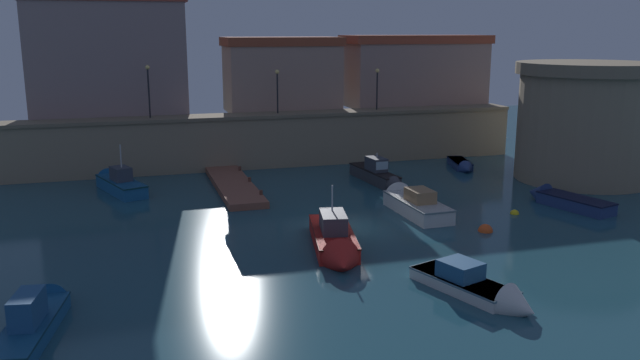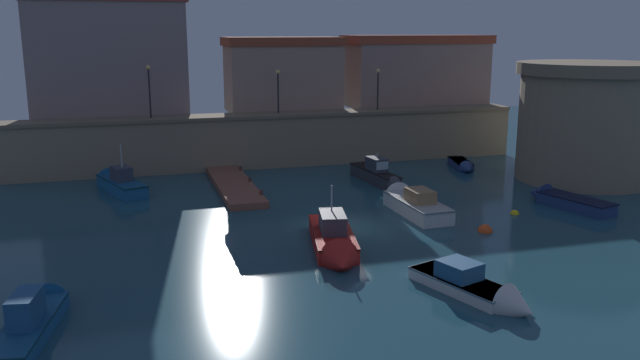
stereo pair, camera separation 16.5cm
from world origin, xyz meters
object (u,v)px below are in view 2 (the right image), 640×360
at_px(moored_boat_5, 563,200).
at_px(mooring_buoy_0, 485,232).
at_px(moored_boat_3, 379,175).
at_px(quay_lamp_2, 378,82).
at_px(moored_boat_0, 410,202).
at_px(fortress_tower, 586,121).
at_px(quay_lamp_0, 149,83).
at_px(moored_boat_6, 117,182).
at_px(quay_lamp_1, 278,84).
at_px(moored_boat_1, 36,314).
at_px(moored_boat_2, 335,242).
at_px(mooring_buoy_1, 515,214).
at_px(moored_boat_4, 463,165).
at_px(moored_boat_7, 480,290).

xyz_separation_m(moored_boat_5, mooring_buoy_0, (-7.11, -3.27, -0.38)).
relative_size(moored_boat_3, mooring_buoy_0, 9.27).
bearing_deg(quay_lamp_2, moored_boat_0, -104.14).
bearing_deg(moored_boat_5, fortress_tower, -60.37).
bearing_deg(quay_lamp_2, moored_boat_3, -110.19).
distance_m(fortress_tower, quay_lamp_0, 30.90).
height_order(moored_boat_3, moored_boat_6, moored_boat_6).
height_order(quay_lamp_1, moored_boat_0, quay_lamp_1).
bearing_deg(quay_lamp_1, quay_lamp_2, 0.00).
bearing_deg(moored_boat_5, moored_boat_3, 29.36).
bearing_deg(quay_lamp_2, moored_boat_1, -131.83).
relative_size(quay_lamp_0, moored_boat_1, 0.56).
xyz_separation_m(quay_lamp_2, moored_boat_2, (-10.27, -20.90, -5.71)).
distance_m(moored_boat_0, mooring_buoy_1, 5.97).
bearing_deg(quay_lamp_0, moored_boat_4, -13.64).
height_order(moored_boat_4, moored_boat_7, moored_boat_7).
relative_size(quay_lamp_1, quay_lamp_2, 1.02).
relative_size(quay_lamp_0, mooring_buoy_0, 4.89).
bearing_deg(moored_boat_3, mooring_buoy_1, 21.38).
height_order(quay_lamp_0, moored_boat_7, quay_lamp_0).
bearing_deg(quay_lamp_2, fortress_tower, -44.82).
height_order(moored_boat_0, moored_boat_5, moored_boat_0).
bearing_deg(mooring_buoy_1, moored_boat_0, 155.74).
distance_m(moored_boat_2, moored_boat_3, 14.60).
relative_size(quay_lamp_2, moored_boat_2, 0.44).
height_order(fortress_tower, moored_boat_5, fortress_tower).
bearing_deg(moored_boat_4, moored_boat_1, -40.00).
bearing_deg(quay_lamp_0, moored_boat_2, -70.61).
relative_size(moored_boat_1, moored_boat_7, 1.13).
height_order(quay_lamp_0, moored_boat_0, quay_lamp_0).
relative_size(moored_boat_2, mooring_buoy_1, 14.83).
relative_size(moored_boat_3, moored_boat_7, 1.20).
bearing_deg(moored_boat_7, fortress_tower, 114.75).
height_order(moored_boat_1, moored_boat_2, moored_boat_2).
height_order(moored_boat_5, moored_boat_7, moored_boat_7).
distance_m(moored_boat_3, moored_boat_5, 11.98).
bearing_deg(moored_boat_5, mooring_buoy_1, 86.49).
bearing_deg(moored_boat_3, quay_lamp_0, -124.52).
xyz_separation_m(quay_lamp_2, mooring_buoy_1, (1.62, -17.54, -6.24)).
bearing_deg(moored_boat_0, moored_boat_5, -101.87).
bearing_deg(moored_boat_2, quay_lamp_2, 165.18).
bearing_deg(moored_boat_7, mooring_buoy_1, 122.81).
bearing_deg(mooring_buoy_1, fortress_tower, 34.29).
distance_m(moored_boat_5, mooring_buoy_0, 7.84).
relative_size(quay_lamp_1, moored_boat_7, 0.55).
distance_m(quay_lamp_1, moored_boat_6, 14.23).
bearing_deg(mooring_buoy_1, quay_lamp_1, 119.08).
distance_m(quay_lamp_2, moored_boat_4, 9.41).
bearing_deg(moored_boat_6, fortress_tower, -120.49).
xyz_separation_m(moored_boat_1, moored_boat_7, (16.33, -2.26, -0.09)).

